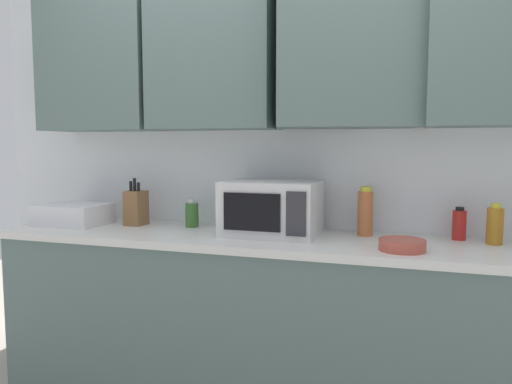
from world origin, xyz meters
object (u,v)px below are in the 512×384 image
Objects in this scene: bottle_red_sauce at (459,224)px; bottle_amber_vinegar at (495,225)px; bowl_ceramic_small at (402,245)px; bottle_spice_jar at (365,212)px; bottle_green_oil at (192,214)px; knife_block at (136,207)px; dish_rack at (73,214)px; microwave at (272,208)px.

bottle_red_sauce is 0.16m from bottle_amber_vinegar.
bottle_spice_jar is at bearing 120.94° from bowl_ceramic_small.
bowl_ceramic_small is at bearing -59.06° from bottle_spice_jar.
bottle_spice_jar is at bearing 1.85° from bottle_green_oil.
knife_block is 0.34m from bottle_green_oil.
microwave is at bearing 2.17° from dish_rack.
bottle_spice_jar is 0.38m from bowl_ceramic_small.
knife_block reaches higher than bowl_ceramic_small.
bottle_green_oil is (-0.50, 0.09, -0.07)m from microwave.
bottle_amber_vinegar is (0.60, -0.04, -0.03)m from bottle_spice_jar.
knife_block is at bearing -176.86° from bottle_red_sauce.
bottle_amber_vinegar is at bearing -0.42° from bottle_green_oil.
bottle_amber_vinegar is at bearing 0.82° from knife_block.
bottle_red_sauce is 0.84× the size of bottle_amber_vinegar.
bottle_spice_jar reaches higher than bottle_amber_vinegar.
microwave is 0.51m from bottle_green_oil.
bottle_spice_jar is at bearing -176.60° from bottle_red_sauce.
bottle_red_sauce reaches higher than bowl_ceramic_small.
bottle_red_sauce is at bearing 154.97° from bottle_amber_vinegar.
bottle_amber_vinegar is at bearing 3.24° from dish_rack.
bowl_ceramic_small is (1.86, -0.15, -0.03)m from dish_rack.
bottle_red_sauce is at bearing 3.40° from bottle_spice_jar.
dish_rack is at bearing -176.76° from bottle_amber_vinegar.
bowl_ceramic_small is (-0.41, -0.28, -0.06)m from bottle_amber_vinegar.
bowl_ceramic_small is (0.19, -0.32, -0.10)m from bottle_spice_jar.
bottle_amber_vinegar is 0.50m from bowl_ceramic_small.
dish_rack is at bearing 175.42° from bowl_ceramic_small.
microwave is at bearing -10.64° from bottle_green_oil.
bowl_ceramic_small is at bearing -145.85° from bottle_amber_vinegar.
dish_rack is at bearing -177.83° from microwave.
bottle_spice_jar is at bearing 5.85° from dish_rack.
bottle_spice_jar is 0.45m from bottle_red_sauce.
bottle_amber_vinegar reaches higher than bottle_green_oil.
microwave is 1.90× the size of bottle_spice_jar.
microwave is 2.35× the size of bowl_ceramic_small.
knife_block is 1.09× the size of bottle_spice_jar.
dish_rack reaches higher than bowl_ceramic_small.
microwave is 0.93m from bottle_red_sauce.
bowl_ceramic_small is at bearing -14.00° from bottle_green_oil.
microwave is at bearing -164.94° from bottle_spice_jar.
knife_block is at bearing 15.64° from dish_rack.
bottle_green_oil is 0.63× the size of bottle_spice_jar.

